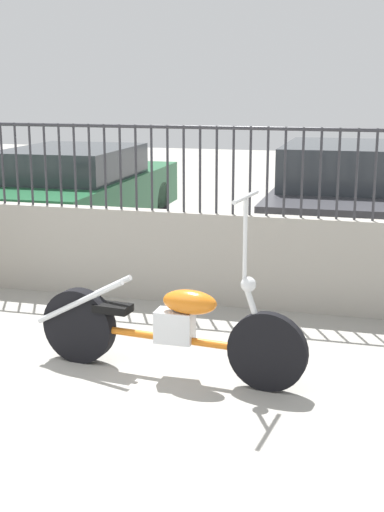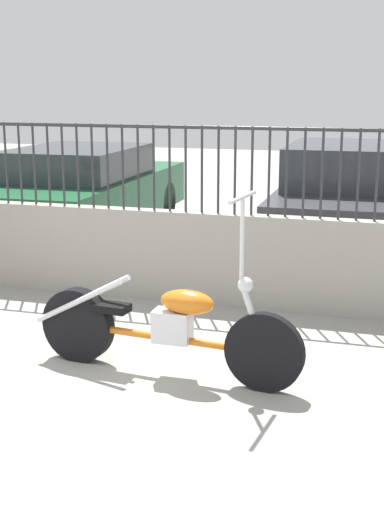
{
  "view_description": "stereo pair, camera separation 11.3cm",
  "coord_description": "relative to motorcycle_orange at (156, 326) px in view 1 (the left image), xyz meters",
  "views": [
    {
      "loc": [
        2.41,
        -3.6,
        2.13
      ],
      "look_at": [
        0.83,
        2.12,
        0.7
      ],
      "focal_mm": 50.0,
      "sensor_mm": 36.0,
      "label": 1
    },
    {
      "loc": [
        2.52,
        -3.57,
        2.13
      ],
      "look_at": [
        0.83,
        2.12,
        0.7
      ],
      "focal_mm": 50.0,
      "sensor_mm": 36.0,
      "label": 2
    }
  ],
  "objects": [
    {
      "name": "car_dark_grey",
      "position": [
        1.11,
        4.44,
        0.34
      ],
      "size": [
        1.78,
        4.18,
        1.42
      ],
      "rotation": [
        0.0,
        0.0,
        1.59
      ],
      "color": "black",
      "rests_on": "ground_plane"
    },
    {
      "name": "motorcycle_orange",
      "position": [
        0.0,
        0.0,
        0.0
      ],
      "size": [
        2.15,
        0.53,
        1.41
      ],
      "rotation": [
        0.0,
        0.0,
        -0.11
      ],
      "color": "black",
      "rests_on": "ground_plane"
    },
    {
      "name": "low_wall",
      "position": [
        -0.8,
        1.84,
        0.09
      ],
      "size": [
        8.04,
        0.18,
        0.91
      ],
      "color": "#9E998E",
      "rests_on": "ground_plane"
    },
    {
      "name": "fence_railing",
      "position": [
        -0.8,
        1.84,
        1.08
      ],
      "size": [
        8.04,
        0.04,
        0.84
      ],
      "color": "#2D2D33",
      "rests_on": "low_wall"
    },
    {
      "name": "car_green",
      "position": [
        -2.62,
        4.41,
        0.29
      ],
      "size": [
        1.81,
        4.37,
        1.29
      ],
      "rotation": [
        0.0,
        0.0,
        1.59
      ],
      "color": "black",
      "rests_on": "ground_plane"
    }
  ]
}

